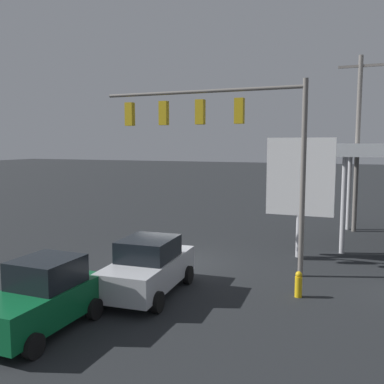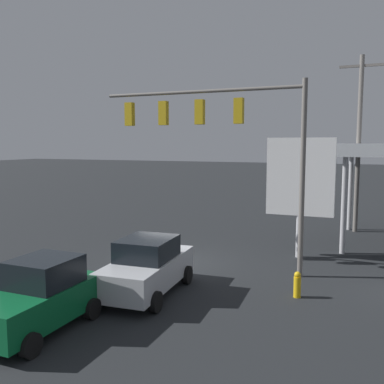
{
  "view_description": "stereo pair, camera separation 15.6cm",
  "coord_description": "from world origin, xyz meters",
  "px_view_note": "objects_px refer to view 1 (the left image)",
  "views": [
    {
      "loc": [
        -7.59,
        16.43,
        5.09
      ],
      "look_at": [
        0.0,
        -2.0,
        2.85
      ],
      "focal_mm": 40.0,
      "sensor_mm": 36.0,
      "label": 1
    },
    {
      "loc": [
        -7.74,
        16.37,
        5.09
      ],
      "look_at": [
        0.0,
        -2.0,
        2.85
      ],
      "focal_mm": 40.0,
      "sensor_mm": 36.0,
      "label": 2
    }
  ],
  "objects_px": {
    "sedan_far": "(149,267)",
    "fire_hydrant": "(299,284)",
    "utility_pole": "(358,140)",
    "hatchback_crossing": "(42,297)",
    "traffic_signal_assembly": "(219,128)",
    "price_sign": "(300,179)"
  },
  "relations": [
    {
      "from": "utility_pole",
      "to": "price_sign",
      "type": "relative_size",
      "value": 1.87
    },
    {
      "from": "traffic_signal_assembly",
      "to": "price_sign",
      "type": "bearing_deg",
      "value": -135.15
    },
    {
      "from": "utility_pole",
      "to": "price_sign",
      "type": "xyz_separation_m",
      "value": [
        2.15,
        7.07,
        -1.77
      ]
    },
    {
      "from": "price_sign",
      "to": "hatchback_crossing",
      "type": "height_order",
      "value": "price_sign"
    },
    {
      "from": "sedan_far",
      "to": "fire_hydrant",
      "type": "height_order",
      "value": "sedan_far"
    },
    {
      "from": "traffic_signal_assembly",
      "to": "utility_pole",
      "type": "relative_size",
      "value": 0.85
    },
    {
      "from": "traffic_signal_assembly",
      "to": "hatchback_crossing",
      "type": "distance_m",
      "value": 9.36
    },
    {
      "from": "hatchback_crossing",
      "to": "sedan_far",
      "type": "distance_m",
      "value": 3.91
    },
    {
      "from": "traffic_signal_assembly",
      "to": "sedan_far",
      "type": "bearing_deg",
      "value": 74.25
    },
    {
      "from": "hatchback_crossing",
      "to": "utility_pole",
      "type": "bearing_deg",
      "value": 156.7
    },
    {
      "from": "traffic_signal_assembly",
      "to": "sedan_far",
      "type": "xyz_separation_m",
      "value": [
        1.12,
        3.98,
        -4.78
      ]
    },
    {
      "from": "utility_pole",
      "to": "sedan_far",
      "type": "height_order",
      "value": "utility_pole"
    },
    {
      "from": "sedan_far",
      "to": "hatchback_crossing",
      "type": "bearing_deg",
      "value": -23.67
    },
    {
      "from": "fire_hydrant",
      "to": "price_sign",
      "type": "bearing_deg",
      "value": -81.42
    },
    {
      "from": "sedan_far",
      "to": "fire_hydrant",
      "type": "bearing_deg",
      "value": 104.83
    },
    {
      "from": "price_sign",
      "to": "sedan_far",
      "type": "height_order",
      "value": "price_sign"
    },
    {
      "from": "utility_pole",
      "to": "hatchback_crossing",
      "type": "distance_m",
      "value": 19.59
    },
    {
      "from": "traffic_signal_assembly",
      "to": "fire_hydrant",
      "type": "height_order",
      "value": "traffic_signal_assembly"
    },
    {
      "from": "sedan_far",
      "to": "price_sign",
      "type": "bearing_deg",
      "value": 145.8
    },
    {
      "from": "utility_pole",
      "to": "hatchback_crossing",
      "type": "bearing_deg",
      "value": 67.03
    },
    {
      "from": "hatchback_crossing",
      "to": "sedan_far",
      "type": "xyz_separation_m",
      "value": [
        -1.32,
        -3.68,
        0.0
      ]
    },
    {
      "from": "utility_pole",
      "to": "sedan_far",
      "type": "bearing_deg",
      "value": 66.2
    }
  ]
}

